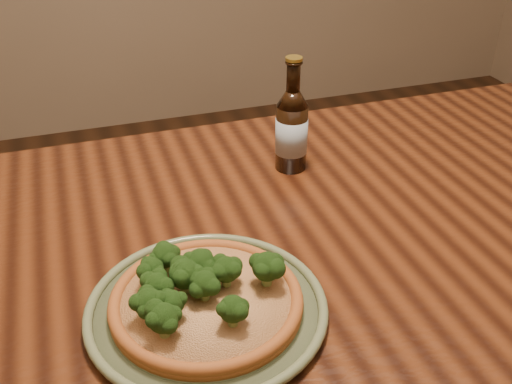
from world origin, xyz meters
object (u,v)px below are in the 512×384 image
object	(u,v)px
table	(379,259)
pizza	(203,297)
beer_bottle	(292,129)
plate	(207,308)

from	to	relation	value
table	pizza	world-z (taller)	pizza
pizza	beer_bottle	xyz separation A→B (m)	(0.26, 0.35, 0.05)
beer_bottle	plate	bearing A→B (deg)	-117.19
plate	beer_bottle	xyz separation A→B (m)	(0.26, 0.35, 0.07)
pizza	plate	bearing A→B (deg)	-21.85
pizza	beer_bottle	world-z (taller)	beer_bottle
table	plate	bearing A→B (deg)	-158.28
plate	beer_bottle	distance (m)	0.44
pizza	beer_bottle	size ratio (longest dim) A/B	1.18
table	beer_bottle	world-z (taller)	beer_bottle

